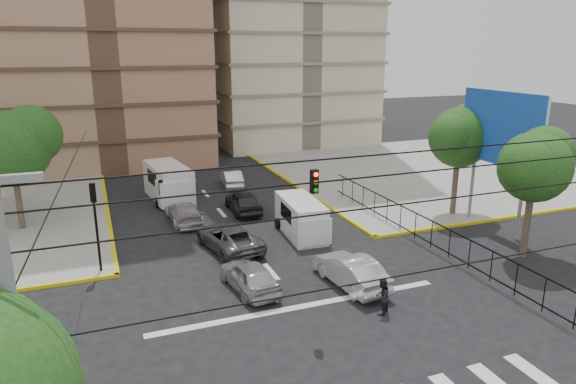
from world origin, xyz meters
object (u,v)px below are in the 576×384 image
car_silver_front_left (250,276)px  van_right_lane (302,219)px  pedestrian_crosswalk (382,296)px  traffic_light_nw (95,213)px  van_left_lane (169,184)px  car_white_front_right (350,271)px

car_silver_front_left → van_right_lane: bearing=-138.8°
van_right_lane → pedestrian_crosswalk: van_right_lane is taller
van_right_lane → car_silver_front_left: (-4.90, -5.52, -0.34)m
car_silver_front_left → pedestrian_crosswalk: bearing=130.1°
traffic_light_nw → pedestrian_crosswalk: traffic_light_nw is taller
traffic_light_nw → van_right_lane: bearing=6.3°
van_right_lane → pedestrian_crosswalk: 9.61m
van_left_lane → car_silver_front_left: bearing=-93.4°
van_left_lane → pedestrian_crosswalk: (5.63, -19.65, -0.44)m
van_left_lane → traffic_light_nw: bearing=-121.9°
car_silver_front_left → traffic_light_nw: bearing=-41.6°
van_right_lane → traffic_light_nw: bearing=-169.6°
van_left_lane → pedestrian_crosswalk: van_left_lane is taller
van_right_lane → car_silver_front_left: bearing=-127.6°
pedestrian_crosswalk → van_right_lane: bearing=-130.5°
pedestrian_crosswalk → car_white_front_right: bearing=-128.5°
traffic_light_nw → pedestrian_crosswalk: size_ratio=2.78×
car_silver_front_left → pedestrian_crosswalk: (4.42, -4.07, 0.10)m
van_left_lane → car_white_front_right: bearing=-79.2°
traffic_light_nw → van_left_lane: (5.04, 11.30, -1.88)m
traffic_light_nw → car_silver_front_left: 7.95m
car_white_front_right → van_right_lane: bearing=-99.5°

